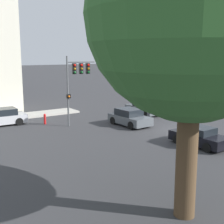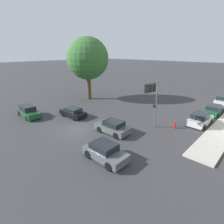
{
  "view_description": "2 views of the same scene",
  "coord_description": "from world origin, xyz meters",
  "px_view_note": "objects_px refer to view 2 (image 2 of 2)",
  "views": [
    {
      "loc": [
        -17.3,
        18.46,
        6.09
      ],
      "look_at": [
        1.96,
        5.23,
        1.72
      ],
      "focal_mm": 50.0,
      "sensor_mm": 36.0,
      "label": 1
    },
    {
      "loc": [
        15.75,
        -10.75,
        8.68
      ],
      "look_at": [
        3.44,
        2.28,
        2.41
      ],
      "focal_mm": 28.0,
      "sensor_mm": 36.0,
      "label": 2
    }
  ],
  "objects_px": {
    "parked_car_0": "(200,119)",
    "parked_car_2": "(223,101)",
    "traffic_signal": "(152,93)",
    "street_tree": "(88,59)",
    "crossing_car_2": "(73,112)",
    "crossing_car_3": "(28,111)",
    "fire_hydrant": "(175,124)",
    "crossing_car_0": "(113,127)",
    "crossing_car_1": "(105,152)",
    "parked_car_1": "(214,110)"
  },
  "relations": [
    {
      "from": "street_tree",
      "to": "parked_car_0",
      "type": "bearing_deg",
      "value": 4.07
    },
    {
      "from": "crossing_car_2",
      "to": "parked_car_0",
      "type": "bearing_deg",
      "value": -149.27
    },
    {
      "from": "parked_car_1",
      "to": "parked_car_2",
      "type": "distance_m",
      "value": 6.22
    },
    {
      "from": "traffic_signal",
      "to": "parked_car_2",
      "type": "xyz_separation_m",
      "value": [
        3.82,
        17.06,
        -3.57
      ]
    },
    {
      "from": "traffic_signal",
      "to": "crossing_car_1",
      "type": "relative_size",
      "value": 1.49
    },
    {
      "from": "street_tree",
      "to": "crossing_car_2",
      "type": "height_order",
      "value": "street_tree"
    },
    {
      "from": "parked_car_0",
      "to": "parked_car_1",
      "type": "bearing_deg",
      "value": 0.91
    },
    {
      "from": "crossing_car_0",
      "to": "parked_car_0",
      "type": "xyz_separation_m",
      "value": [
        6.31,
        9.07,
        0.01
      ]
    },
    {
      "from": "parked_car_2",
      "to": "crossing_car_0",
      "type": "bearing_deg",
      "value": 162.42
    },
    {
      "from": "crossing_car_2",
      "to": "parked_car_0",
      "type": "height_order",
      "value": "parked_car_0"
    },
    {
      "from": "crossing_car_2",
      "to": "fire_hydrant",
      "type": "height_order",
      "value": "crossing_car_2"
    },
    {
      "from": "parked_car_1",
      "to": "crossing_car_2",
      "type": "bearing_deg",
      "value": 135.98
    },
    {
      "from": "crossing_car_2",
      "to": "crossing_car_3",
      "type": "distance_m",
      "value": 6.26
    },
    {
      "from": "crossing_car_1",
      "to": "traffic_signal",
      "type": "bearing_deg",
      "value": 94.12
    },
    {
      "from": "traffic_signal",
      "to": "street_tree",
      "type": "bearing_deg",
      "value": -2.24
    },
    {
      "from": "crossing_car_2",
      "to": "traffic_signal",
      "type": "bearing_deg",
      "value": -161.56
    },
    {
      "from": "street_tree",
      "to": "crossing_car_0",
      "type": "bearing_deg",
      "value": -29.84
    },
    {
      "from": "crossing_car_2",
      "to": "fire_hydrant",
      "type": "relative_size",
      "value": 4.42
    },
    {
      "from": "crossing_car_1",
      "to": "parked_car_0",
      "type": "relative_size",
      "value": 0.97
    },
    {
      "from": "parked_car_2",
      "to": "crossing_car_3",
      "type": "bearing_deg",
      "value": 142.95
    },
    {
      "from": "parked_car_0",
      "to": "street_tree",
      "type": "bearing_deg",
      "value": 96.13
    },
    {
      "from": "crossing_car_0",
      "to": "crossing_car_3",
      "type": "height_order",
      "value": "crossing_car_3"
    },
    {
      "from": "crossing_car_2",
      "to": "crossing_car_3",
      "type": "bearing_deg",
      "value": 39.23
    },
    {
      "from": "parked_car_2",
      "to": "street_tree",
      "type": "bearing_deg",
      "value": 122.9
    },
    {
      "from": "crossing_car_2",
      "to": "parked_car_2",
      "type": "xyz_separation_m",
      "value": [
        13.69,
        20.93,
        0.1
      ]
    },
    {
      "from": "parked_car_0",
      "to": "crossing_car_1",
      "type": "bearing_deg",
      "value": 168.08
    },
    {
      "from": "crossing_car_3",
      "to": "parked_car_0",
      "type": "height_order",
      "value": "crossing_car_3"
    },
    {
      "from": "street_tree",
      "to": "crossing_car_3",
      "type": "relative_size",
      "value": 2.37
    },
    {
      "from": "crossing_car_0",
      "to": "fire_hydrant",
      "type": "relative_size",
      "value": 4.35
    },
    {
      "from": "parked_car_0",
      "to": "fire_hydrant",
      "type": "bearing_deg",
      "value": 153.27
    },
    {
      "from": "parked_car_0",
      "to": "fire_hydrant",
      "type": "height_order",
      "value": "parked_car_0"
    },
    {
      "from": "traffic_signal",
      "to": "crossing_car_2",
      "type": "bearing_deg",
      "value": 33.14
    },
    {
      "from": "traffic_signal",
      "to": "parked_car_0",
      "type": "xyz_separation_m",
      "value": [
        3.92,
        5.32,
        -3.61
      ]
    },
    {
      "from": "crossing_car_1",
      "to": "fire_hydrant",
      "type": "height_order",
      "value": "crossing_car_1"
    },
    {
      "from": "crossing_car_2",
      "to": "fire_hydrant",
      "type": "distance_m",
      "value": 13.45
    },
    {
      "from": "traffic_signal",
      "to": "crossing_car_1",
      "type": "height_order",
      "value": "traffic_signal"
    },
    {
      "from": "crossing_car_1",
      "to": "crossing_car_2",
      "type": "height_order",
      "value": "crossing_car_1"
    },
    {
      "from": "fire_hydrant",
      "to": "crossing_car_2",
      "type": "bearing_deg",
      "value": -153.48
    },
    {
      "from": "street_tree",
      "to": "crossing_car_1",
      "type": "relative_size",
      "value": 2.81
    },
    {
      "from": "traffic_signal",
      "to": "crossing_car_0",
      "type": "xyz_separation_m",
      "value": [
        -2.39,
        -3.74,
        -3.61
      ]
    },
    {
      "from": "parked_car_1",
      "to": "street_tree",
      "type": "bearing_deg",
      "value": 108.62
    },
    {
      "from": "parked_car_0",
      "to": "parked_car_2",
      "type": "relative_size",
      "value": 0.96
    },
    {
      "from": "traffic_signal",
      "to": "fire_hydrant",
      "type": "xyz_separation_m",
      "value": [
        2.17,
        2.14,
        -3.8
      ]
    },
    {
      "from": "traffic_signal",
      "to": "parked_car_1",
      "type": "height_order",
      "value": "traffic_signal"
    },
    {
      "from": "traffic_signal",
      "to": "fire_hydrant",
      "type": "height_order",
      "value": "traffic_signal"
    },
    {
      "from": "crossing_car_3",
      "to": "parked_car_1",
      "type": "height_order",
      "value": "crossing_car_3"
    },
    {
      "from": "parked_car_2",
      "to": "parked_car_0",
      "type": "bearing_deg",
      "value": 179.52
    },
    {
      "from": "fire_hydrant",
      "to": "crossing_car_1",
      "type": "bearing_deg",
      "value": -98.74
    },
    {
      "from": "street_tree",
      "to": "parked_car_2",
      "type": "relative_size",
      "value": 2.62
    },
    {
      "from": "crossing_car_0",
      "to": "parked_car_2",
      "type": "relative_size",
      "value": 0.94
    }
  ]
}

